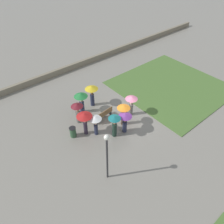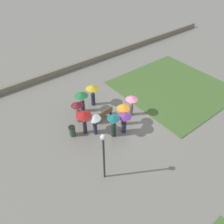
# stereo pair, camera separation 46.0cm
# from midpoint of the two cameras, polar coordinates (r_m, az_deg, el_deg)

# --- Properties ---
(ground_plane) EXTENTS (90.00, 90.00, 0.00)m
(ground_plane) POSITION_cam_midpoint_polar(r_m,az_deg,el_deg) (17.92, 2.59, -2.11)
(ground_plane) COLOR gray
(lawn_patch_near) EXTENTS (9.61, 9.73, 0.06)m
(lawn_patch_near) POSITION_cam_midpoint_polar(r_m,az_deg,el_deg) (22.45, 14.55, 6.54)
(lawn_patch_near) COLOR #4C7033
(lawn_patch_near) RESTS_ON ground_plane
(parapet_wall) EXTENTS (45.00, 0.35, 0.63)m
(parapet_wall) POSITION_cam_midpoint_polar(r_m,az_deg,el_deg) (24.48, -13.21, 10.61)
(parapet_wall) COLOR gray
(parapet_wall) RESTS_ON ground_plane
(park_bench) EXTENTS (1.86, 0.59, 0.90)m
(park_bench) POSITION_cam_midpoint_polar(r_m,az_deg,el_deg) (17.70, -3.06, -0.72)
(park_bench) COLOR brown
(park_bench) RESTS_ON ground_plane
(lamp_post) EXTENTS (0.32, 0.32, 3.82)m
(lamp_post) POSITION_cam_midpoint_polar(r_m,az_deg,el_deg) (12.43, -2.40, -10.28)
(lamp_post) COLOR #2D2D30
(lamp_post) RESTS_ON ground_plane
(trash_bin) EXTENTS (0.51, 0.51, 0.85)m
(trash_bin) POSITION_cam_midpoint_polar(r_m,az_deg,el_deg) (16.62, -10.95, -5.17)
(trash_bin) COLOR #335638
(trash_bin) RESTS_ON ground_plane
(crowd_person_teal) EXTENTS (0.92, 0.92, 1.95)m
(crowd_person_teal) POSITION_cam_midpoint_polar(r_m,az_deg,el_deg) (15.76, -0.18, -2.87)
(crowd_person_teal) COLOR #1E3328
(crowd_person_teal) RESTS_ON ground_plane
(crowd_person_orange) EXTENTS (1.01, 1.01, 1.89)m
(crowd_person_orange) POSITION_cam_midpoint_polar(r_m,az_deg,el_deg) (16.68, 2.24, 0.20)
(crowd_person_orange) COLOR #47382D
(crowd_person_orange) RESTS_ON ground_plane
(crowd_person_white) EXTENTS (0.94, 0.94, 1.75)m
(crowd_person_white) POSITION_cam_midpoint_polar(r_m,az_deg,el_deg) (15.95, -5.15, -2.50)
(crowd_person_white) COLOR #282D47
(crowd_person_white) RESTS_ON ground_plane
(crowd_person_pink) EXTENTS (1.00, 1.00, 1.84)m
(crowd_person_pink) POSITION_cam_midpoint_polar(r_m,az_deg,el_deg) (17.66, 4.31, 2.53)
(crowd_person_pink) COLOR slate
(crowd_person_pink) RESTS_ON ground_plane
(crowd_person_green) EXTENTS (1.12, 1.12, 1.92)m
(crowd_person_green) POSITION_cam_midpoint_polar(r_m,az_deg,el_deg) (18.02, -8.78, 3.34)
(crowd_person_green) COLOR #282D47
(crowd_person_green) RESTS_ON ground_plane
(crowd_person_purple) EXTENTS (1.02, 1.02, 1.77)m
(crowd_person_purple) POSITION_cam_midpoint_polar(r_m,az_deg,el_deg) (16.12, 2.61, -1.85)
(crowd_person_purple) COLOR #282D47
(crowd_person_purple) RESTS_ON ground_plane
(crowd_person_red) EXTENTS (1.16, 1.16, 1.98)m
(crowd_person_red) POSITION_cam_midpoint_polar(r_m,az_deg,el_deg) (15.91, -8.01, -1.62)
(crowd_person_red) COLOR #2D2333
(crowd_person_red) RESTS_ON ground_plane
(crowd_person_yellow) EXTENTS (1.12, 1.12, 1.99)m
(crowd_person_yellow) POSITION_cam_midpoint_polar(r_m,az_deg,el_deg) (18.62, -6.03, 5.41)
(crowd_person_yellow) COLOR #282D47
(crowd_person_yellow) RESTS_ON ground_plane
(crowd_person_maroon) EXTENTS (0.96, 0.96, 1.85)m
(crowd_person_maroon) POSITION_cam_midpoint_polar(r_m,az_deg,el_deg) (17.20, -9.77, 0.53)
(crowd_person_maroon) COLOR slate
(crowd_person_maroon) RESTS_ON ground_plane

